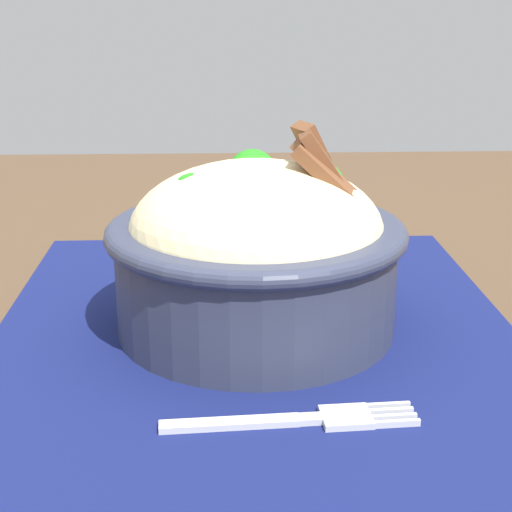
# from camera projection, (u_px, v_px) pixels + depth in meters

# --- Properties ---
(table) EXTENTS (1.32, 0.89, 0.73)m
(table) POSITION_uv_depth(u_px,v_px,m) (278.00, 458.00, 0.49)
(table) COLOR #4C3826
(table) RESTS_ON ground_plane
(placemat) EXTENTS (0.44, 0.35, 0.00)m
(placemat) POSITION_uv_depth(u_px,v_px,m) (257.00, 342.00, 0.50)
(placemat) COLOR #11194C
(placemat) RESTS_ON table
(bowl) EXTENTS (0.21, 0.21, 0.13)m
(bowl) POSITION_uv_depth(u_px,v_px,m) (257.00, 249.00, 0.50)
(bowl) COLOR #2D3347
(bowl) RESTS_ON placemat
(fork) EXTENTS (0.02, 0.14, 0.00)m
(fork) POSITION_uv_depth(u_px,v_px,m) (302.00, 419.00, 0.40)
(fork) COLOR silver
(fork) RESTS_ON placemat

